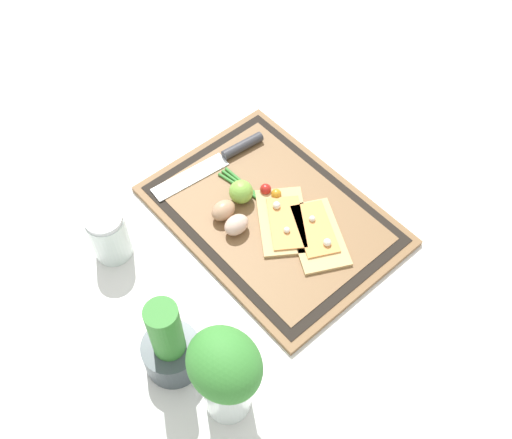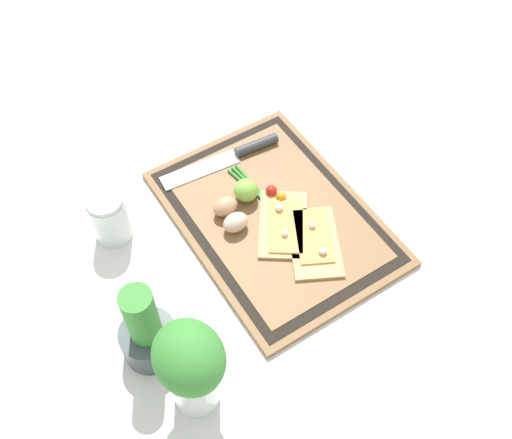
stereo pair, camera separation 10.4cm
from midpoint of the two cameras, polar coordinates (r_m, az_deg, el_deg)
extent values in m
plane|color=silver|center=(1.24, -0.84, 0.10)|extent=(6.00, 6.00, 0.00)
cube|color=brown|center=(1.23, -0.84, 0.26)|extent=(0.50, 0.36, 0.01)
cube|color=black|center=(1.23, -0.85, 0.45)|extent=(0.47, 0.33, 0.00)
cube|color=brown|center=(1.23, -0.85, 0.49)|extent=(0.43, 0.29, 0.00)
cube|color=tan|center=(1.19, 3.30, -1.65)|extent=(0.19, 0.16, 0.01)
cube|color=#E08E47|center=(1.19, 3.16, -1.03)|extent=(0.15, 0.12, 0.00)
sphere|color=silver|center=(1.17, 4.28, -2.35)|extent=(0.02, 0.02, 0.02)
sphere|color=silver|center=(1.20, 2.90, -0.07)|extent=(0.01, 0.01, 0.01)
cube|color=tan|center=(1.21, 0.26, -0.19)|extent=(0.19, 0.17, 0.01)
cube|color=#E08E47|center=(1.20, 0.33, -0.52)|extent=(0.14, 0.13, 0.00)
sphere|color=silver|center=(1.22, -0.45, 1.19)|extent=(0.02, 0.02, 0.02)
sphere|color=silver|center=(1.18, 0.44, -1.16)|extent=(0.01, 0.01, 0.01)
cube|color=silver|center=(1.30, -8.58, 3.91)|extent=(0.06, 0.18, 0.00)
cylinder|color=#38383D|center=(1.33, -3.55, 6.90)|extent=(0.03, 0.10, 0.02)
ellipsoid|color=tan|center=(1.21, -5.59, 0.73)|extent=(0.04, 0.05, 0.04)
ellipsoid|color=beige|center=(1.19, -4.40, -0.66)|extent=(0.04, 0.05, 0.04)
sphere|color=#7FB742|center=(1.23, -3.86, 2.51)|extent=(0.05, 0.05, 0.05)
sphere|color=red|center=(1.25, -1.47, 2.76)|extent=(0.02, 0.02, 0.02)
sphere|color=orange|center=(1.24, -0.46, 2.31)|extent=(0.02, 0.02, 0.02)
cylinder|color=#388433|center=(1.23, -1.02, 1.11)|extent=(0.28, 0.02, 0.01)
cylinder|color=#388433|center=(1.23, -1.02, 1.11)|extent=(0.28, 0.04, 0.01)
cylinder|color=#388433|center=(1.23, -1.02, 1.11)|extent=(0.28, 0.06, 0.01)
cylinder|color=#3D474C|center=(1.07, -10.83, -12.68)|extent=(0.10, 0.10, 0.07)
cylinder|color=#388433|center=(1.00, -11.54, -10.88)|extent=(0.05, 0.05, 0.16)
cylinder|color=silver|center=(1.19, -16.22, -1.72)|extent=(0.07, 0.07, 0.10)
cylinder|color=olive|center=(1.22, -15.88, -2.55)|extent=(0.07, 0.07, 0.04)
cylinder|color=silver|center=(1.15, -16.87, -0.14)|extent=(0.07, 0.07, 0.01)
cylinder|color=silver|center=(1.01, -5.84, -16.06)|extent=(0.08, 0.08, 0.12)
ellipsoid|color=#388433|center=(0.91, -6.43, -13.76)|extent=(0.12, 0.11, 0.10)
camera|label=1|loc=(0.05, -92.50, -3.49)|focal=42.00mm
camera|label=2|loc=(0.05, 87.50, 3.49)|focal=42.00mm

